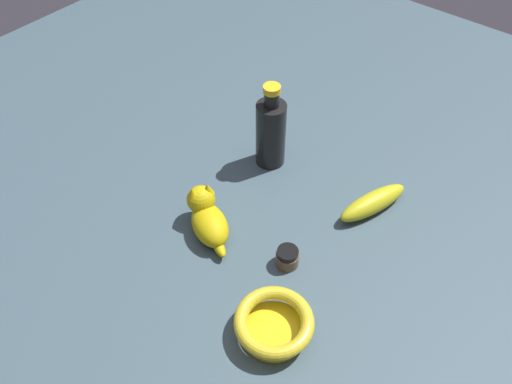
% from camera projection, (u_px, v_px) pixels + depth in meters
% --- Properties ---
extents(ground, '(2.00, 2.00, 0.00)m').
position_uv_depth(ground, '(256.00, 209.00, 1.07)').
color(ground, '#384C56').
extents(bottle_tall, '(0.06, 0.06, 0.20)m').
position_uv_depth(bottle_tall, '(271.00, 132.00, 1.11)').
color(bottle_tall, black).
rests_on(bottle_tall, ground).
extents(banana, '(0.09, 0.17, 0.04)m').
position_uv_depth(banana, '(373.00, 203.00, 1.05)').
color(banana, gold).
rests_on(banana, ground).
extents(cat_figurine, '(0.14, 0.11, 0.09)m').
position_uv_depth(cat_figurine, '(207.00, 217.00, 1.01)').
color(cat_figurine, '#BBA40C').
rests_on(cat_figurine, ground).
extents(bowl, '(0.13, 0.13, 0.05)m').
position_uv_depth(bowl, '(274.00, 324.00, 0.86)').
color(bowl, gold).
rests_on(bowl, ground).
extents(nail_polish_jar, '(0.04, 0.04, 0.04)m').
position_uv_depth(nail_polish_jar, '(287.00, 257.00, 0.97)').
color(nail_polish_jar, brown).
rests_on(nail_polish_jar, ground).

